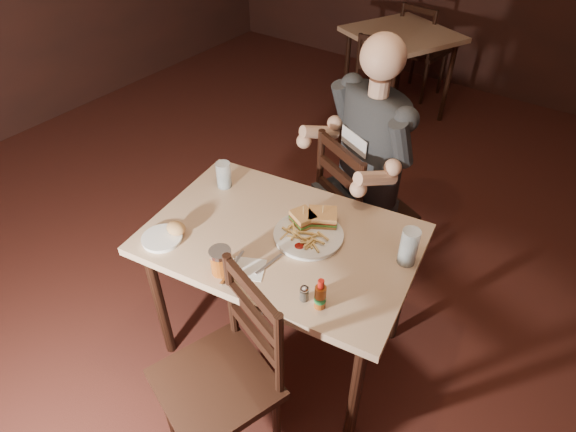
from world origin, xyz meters
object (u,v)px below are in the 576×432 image
Objects in this scene: chair_near at (215,383)px; bg_chair_far at (422,50)px; syrup_dispenser at (221,261)px; diner at (367,134)px; glass_left at (224,175)px; dinner_plate at (308,236)px; chair_far at (365,210)px; bg_chair_near at (367,94)px; glass_right at (409,247)px; bg_table at (401,42)px; main_table at (282,250)px; side_plate at (162,239)px; hot_sauce at (320,294)px.

chair_near reaches higher than bg_chair_far.
chair_near is at bearing -66.59° from syrup_dispenser.
diner is at bearing 75.54° from syrup_dispenser.
chair_near reaches higher than glass_left.
chair_near reaches higher than dinner_plate.
syrup_dispenser is (0.62, -3.54, 0.38)m from bg_chair_far.
chair_far reaches higher than syrup_dispenser.
diner is 0.64m from dinner_plate.
bg_chair_near is 2.34m from glass_right.
bg_table is 0.61m from bg_chair_near.
syrup_dispenser is at bearing 140.83° from chair_near.
glass_right is (1.20, -1.96, 0.44)m from bg_chair_near.
chair_near is 0.71m from dinner_plate.
dinner_plate is 2.23× the size of glass_left.
syrup_dispenser is at bearing -71.42° from diner.
main_table is 3.32m from bg_chair_far.
chair_far is 0.80m from glass_right.
glass_right is (0.51, 0.17, 0.17)m from main_table.
syrup_dispenser is (-0.13, -1.02, 0.35)m from chair_far.
chair_near is 0.97m from glass_left.
main_table is 7.42× the size of side_plate.
syrup_dispenser is at bearing 2.17° from side_plate.
chair_far reaches higher than bg_table.
main_table is 1.42× the size of bg_chair_far.
chair_far is at bearing 48.96° from glass_left.
side_plate is (0.29, -2.46, 0.36)m from bg_chair_near.
bg_chair_near is at bearing 95.93° from syrup_dispenser.
bg_chair_near is 2.81× the size of dinner_plate.
bg_chair_near reaches higher than main_table.
dinner_plate reaches higher than bg_table.
dinner_plate is at bearing 57.07° from syrup_dispenser.
hot_sauce is (-0.16, -0.40, -0.01)m from glass_right.
bg_chair_far is 3.13m from glass_left.
bg_table is 3.59× the size of dinner_plate.
hot_sauce is (0.29, -0.95, 0.37)m from chair_far.
glass_left reaches higher than syrup_dispenser.
diner is 8.54× the size of syrup_dispenser.
glass_right reaches higher than syrup_dispenser.
chair_far is 5.66× the size of glass_right.
dinner_plate is at bearing 118.56° from chair_far.
main_table is 0.15m from dinner_plate.
glass_right is at bearing 18.63° from main_table.
bg_chair_near is 7.32× the size of syrup_dispenser.
bg_table is 3.36m from chair_near.
diner is at bearing 113.33° from bg_chair_far.
glass_right is at bearing 80.21° from chair_near.
chair_near is 0.95× the size of diner.
chair_near is 1.35m from diner.
bg_chair_near is 0.86× the size of diner.
main_table is 2.26m from bg_chair_near.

